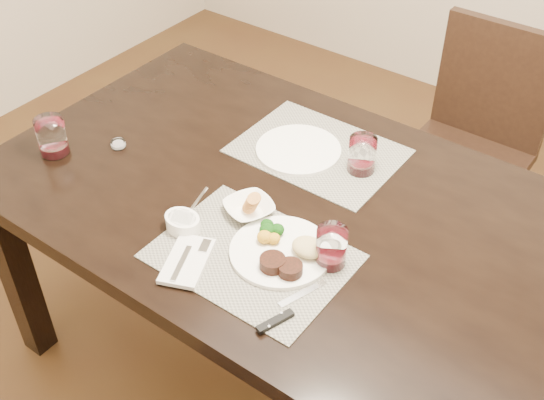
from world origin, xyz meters
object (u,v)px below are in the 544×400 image
Objects in this scene: chair_far at (474,136)px; dinner_plate at (284,251)px; steak_knife at (282,314)px; wine_glass_near at (331,248)px; far_plate at (298,150)px; cracker_bowl at (249,208)px.

chair_far is 1.15m from dinner_plate.
chair_far is 1.30m from steak_knife.
wine_glass_near reaches higher than far_plate.
chair_far is 1.11m from wine_glass_near.
cracker_bowl is 0.65× the size of far_plate.
wine_glass_near reaches higher than cracker_bowl.
chair_far is at bearing 92.59° from wine_glass_near.
dinner_plate is 0.43m from far_plate.
far_plate is (-0.27, -0.75, 0.26)m from chair_far.
steak_knife is 0.87× the size of far_plate.
dinner_plate is 1.55× the size of cracker_bowl.
far_plate is (-0.05, 0.30, -0.01)m from cracker_bowl.
dinner_plate is (-0.05, -1.12, 0.26)m from chair_far.
chair_far is at bearing 70.12° from far_plate.
cracker_bowl is 0.27m from wine_glass_near.
cracker_bowl is 0.30m from far_plate.
dinner_plate is 0.12m from wine_glass_near.
steak_knife is (0.05, -1.28, 0.26)m from chair_far.
dinner_plate is 2.45× the size of wine_glass_near.
dinner_plate reaches higher than steak_knife.
chair_far is 5.59× the size of cracker_bowl.
cracker_bowl is 1.58× the size of wine_glass_near.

